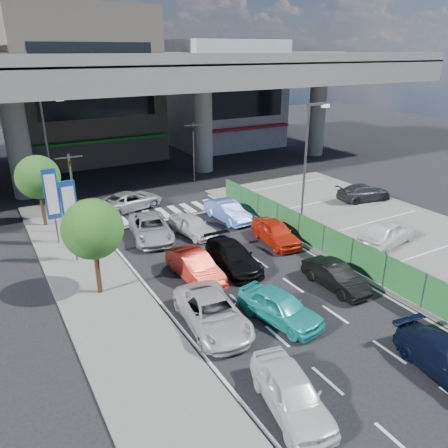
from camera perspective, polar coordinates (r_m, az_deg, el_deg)
ground at (r=21.51m, az=5.62°, el=-9.03°), size 120.00×120.00×0.00m
parking_lot at (r=29.80m, az=20.85°, el=-1.25°), size 12.00×28.00×0.06m
sidewalk_left at (r=22.17m, az=-15.83°, el=-8.65°), size 4.00×30.00×0.12m
fence_run at (r=24.88m, az=14.38°, el=-2.83°), size 0.16×22.00×1.80m
expressway at (r=38.53m, az=-14.09°, el=17.92°), size 64.00×14.00×10.75m
building_center at (r=49.20m, az=-17.81°, el=16.79°), size 14.00×10.90×15.00m
building_east at (r=54.28m, az=-0.06°, el=16.57°), size 12.00×10.90×12.00m
traffic_light_left at (r=28.18m, az=-19.36°, el=6.10°), size 1.60×1.24×5.20m
traffic_light_right at (r=38.32m, az=-4.06°, el=11.18°), size 1.60×1.24×5.20m
street_lamp_right at (r=28.35m, az=10.89°, el=8.77°), size 1.65×0.22×8.00m
street_lamp_left at (r=33.77m, az=-21.87°, el=9.68°), size 1.65×0.22×8.00m
signboard_near at (r=24.49m, az=-19.45°, el=1.65°), size 0.80×0.14×4.70m
signboard_far at (r=27.26m, az=-21.56°, el=3.36°), size 0.80×0.14×4.70m
tree_near at (r=20.73m, az=-16.77°, el=-0.68°), size 2.80×2.80×4.80m
tree_far at (r=30.50m, az=-23.13°, el=5.63°), size 2.80×2.80×4.80m
van_white_back_left at (r=15.29m, az=8.80°, el=-20.90°), size 2.39×4.25×1.37m
minivan_navy_back at (r=18.27m, az=27.23°, el=-15.61°), size 2.25×4.43×1.23m
sedan_white_mid_left at (r=18.79m, az=-1.51°, el=-11.52°), size 2.76×5.03×1.34m
taxi_teal_mid at (r=19.29m, az=7.33°, el=-10.66°), size 2.49×4.31×1.38m
hatch_black_mid_right at (r=22.29m, az=14.34°, el=-6.66°), size 1.32×3.75×1.24m
taxi_orange_left at (r=22.42m, az=-3.82°, el=-5.57°), size 1.59×4.23×1.38m
sedan_black_mid at (r=23.54m, az=1.22°, el=-4.24°), size 2.11×4.59×1.30m
taxi_orange_right at (r=26.63m, az=6.79°, el=-1.08°), size 2.03×4.19×1.38m
wagon_silver_front_left at (r=27.48m, az=-9.55°, el=-0.52°), size 3.15×5.24×1.36m
sedan_white_front_mid at (r=27.71m, az=-4.16°, el=-0.15°), size 2.13×3.98×1.29m
kei_truck_front_right at (r=29.98m, az=0.45°, el=1.71°), size 1.70×4.19×1.35m
crossing_wagon_silver at (r=32.86m, az=-12.11°, el=3.03°), size 5.18×3.23×1.34m
parked_sedan_white at (r=27.87m, az=20.54°, el=-1.03°), size 4.76×2.68×1.53m
parked_sedan_dgrey at (r=35.57m, az=17.81°, el=3.94°), size 4.59×2.51×1.26m
traffic_cone at (r=27.17m, az=14.52°, el=-1.85°), size 0.42×0.42×0.68m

